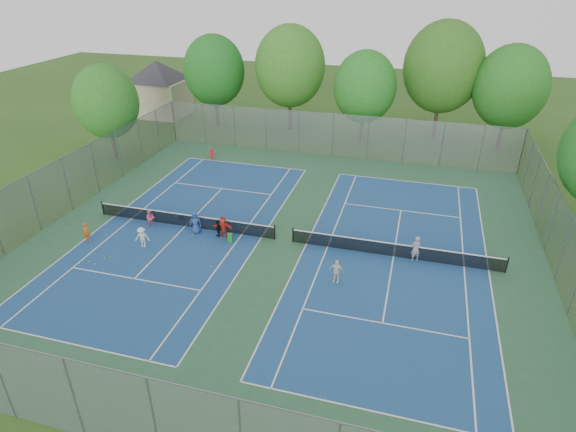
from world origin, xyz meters
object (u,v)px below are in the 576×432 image
object	(u,v)px
ball_crate	(182,217)
instructor	(416,249)
net_right	(394,250)
net_left	(185,221)
ball_hopper	(230,238)

from	to	relation	value
ball_crate	instructor	distance (m)	15.97
ball_crate	net_right	bearing A→B (deg)	-3.66
net_right	instructor	xyz separation A→B (m)	(1.24, -0.08, 0.38)
net_left	instructor	distance (m)	15.25
instructor	ball_hopper	bearing A→B (deg)	-18.29
ball_hopper	instructor	world-z (taller)	instructor
net_right	ball_crate	world-z (taller)	net_right
net_left	ball_hopper	distance (m)	3.88
instructor	net_left	bearing A→B (deg)	-23.62
ball_crate	ball_hopper	distance (m)	4.85
ball_hopper	ball_crate	bearing A→B (deg)	155.23
ball_hopper	instructor	distance (m)	11.58
ball_hopper	instructor	bearing A→B (deg)	5.04
net_right	instructor	distance (m)	1.30
net_right	ball_hopper	size ratio (longest dim) A/B	21.76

